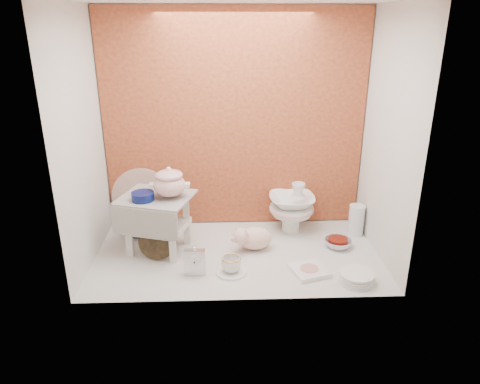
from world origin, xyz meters
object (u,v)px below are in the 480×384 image
at_px(porcelain_tower, 292,207).
at_px(floral_platter, 142,198).
at_px(step_stool, 158,223).
at_px(plush_pig, 255,238).
at_px(dinner_plate_stack, 357,277).
at_px(crystal_bowl, 338,243).
at_px(gold_rim_teacup, 231,264).
at_px(soup_tureen, 169,182).
at_px(blue_white_vase, 138,221).
at_px(mantel_clock, 195,261).

bearing_deg(porcelain_tower, floral_platter, 173.83).
distance_m(step_stool, plush_pig, 0.63).
bearing_deg(plush_pig, dinner_plate_stack, -38.77).
bearing_deg(crystal_bowl, gold_rim_teacup, -157.48).
relative_size(soup_tureen, blue_white_vase, 1.09).
height_order(floral_platter, porcelain_tower, floral_platter).
bearing_deg(floral_platter, blue_white_vase, -96.06).
bearing_deg(dinner_plate_stack, crystal_bowl, 90.91).
height_order(gold_rim_teacup, crystal_bowl, gold_rim_teacup).
distance_m(step_stool, crystal_bowl, 1.18).
distance_m(soup_tureen, gold_rim_teacup, 0.63).
bearing_deg(gold_rim_teacup, plush_pig, 61.05).
bearing_deg(floral_platter, dinner_plate_stack, -30.75).
bearing_deg(plush_pig, floral_platter, 151.28).
relative_size(step_stool, crystal_bowl, 2.43).
bearing_deg(gold_rim_teacup, mantel_clock, -177.49).
relative_size(soup_tureen, porcelain_tower, 0.67).
relative_size(mantel_clock, crystal_bowl, 1.03).
height_order(step_stool, crystal_bowl, step_stool).
bearing_deg(crystal_bowl, step_stool, 179.25).
height_order(soup_tureen, floral_platter, soup_tureen).
xyz_separation_m(mantel_clock, dinner_plate_stack, (0.93, -0.11, -0.06)).
bearing_deg(porcelain_tower, blue_white_vase, -178.03).
height_order(blue_white_vase, gold_rim_teacup, blue_white_vase).
distance_m(soup_tureen, dinner_plate_stack, 1.25).
bearing_deg(soup_tureen, dinner_plate_stack, -21.04).
relative_size(mantel_clock, gold_rim_teacup, 1.56).
xyz_separation_m(step_stool, porcelain_tower, (0.90, 0.25, -0.01)).
relative_size(dinner_plate_stack, crystal_bowl, 1.20).
height_order(floral_platter, mantel_clock, floral_platter).
xyz_separation_m(mantel_clock, plush_pig, (0.37, 0.30, -0.01)).
xyz_separation_m(step_stool, mantel_clock, (0.25, -0.32, -0.10)).
bearing_deg(gold_rim_teacup, crystal_bowl, 22.52).
xyz_separation_m(blue_white_vase, mantel_clock, (0.42, -0.53, -0.02)).
bearing_deg(gold_rim_teacup, step_stool, 146.16).
relative_size(blue_white_vase, gold_rim_teacup, 1.87).
bearing_deg(soup_tureen, step_stool, 171.97).
relative_size(gold_rim_teacup, porcelain_tower, 0.33).
xyz_separation_m(blue_white_vase, dinner_plate_stack, (1.35, -0.64, -0.08)).
bearing_deg(soup_tureen, gold_rim_teacup, -38.65).
relative_size(blue_white_vase, mantel_clock, 1.20).
height_order(soup_tureen, dinner_plate_stack, soup_tureen).
height_order(floral_platter, crystal_bowl, floral_platter).
bearing_deg(blue_white_vase, dinner_plate_stack, -25.48).
relative_size(step_stool, mantel_clock, 2.36).
xyz_separation_m(step_stool, gold_rim_teacup, (0.46, -0.31, -0.13)).
relative_size(plush_pig, crystal_bowl, 1.55).
xyz_separation_m(step_stool, blue_white_vase, (-0.17, 0.21, -0.08)).
distance_m(step_stool, floral_platter, 0.40).
height_order(blue_white_vase, dinner_plate_stack, blue_white_vase).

